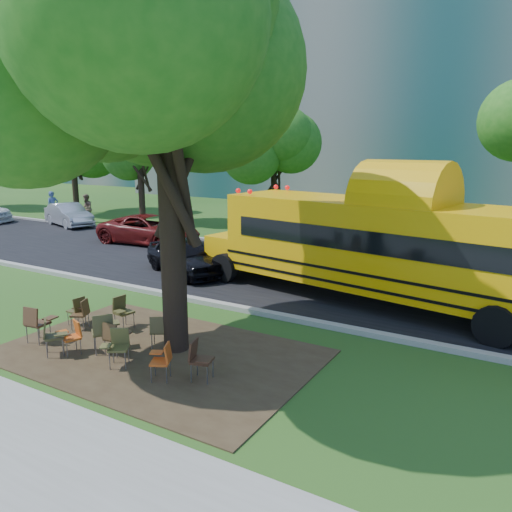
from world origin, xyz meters
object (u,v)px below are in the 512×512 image
Objects in this scene: chair_10 at (122,309)px; bg_car_silver at (69,215)px; chair_6 at (163,358)px; bg_car_red at (149,230)px; chair_3 at (72,334)px; chair_7 at (199,357)px; chair_2 at (104,329)px; black_car at (185,256)px; main_tree at (167,85)px; chair_8 at (78,308)px; chair_9 at (82,311)px; chair_4 at (114,335)px; school_bus at (398,248)px; chair_11 at (160,328)px; chair_0 at (36,321)px; chair_1 at (51,333)px; pedestrian_b at (87,209)px; chair_5 at (118,344)px; pedestrian_a at (53,207)px.

chair_10 is 0.21× the size of bg_car_silver.
bg_car_red is (-9.94, 10.54, 0.21)m from chair_6.
chair_7 reaches higher than chair_3.
chair_2 is 7.14m from black_car.
main_tree is 5.53m from chair_6.
chair_9 is (0.32, -0.15, 0.01)m from chair_8.
chair_4 is 1.74m from chair_10.
chair_8 is at bearing -22.74° from chair_3.
chair_3 is 19.38m from bg_car_silver.
main_tree is at bearing -122.54° from chair_3.
chair_4 is at bearing -136.27° from chair_9.
chair_2 is 0.19× the size of bg_car_red.
chair_8 is (-1.94, 0.91, -0.10)m from chair_2.
chair_2 is at bearing -115.99° from school_bus.
chair_6 is at bearing -62.74° from chair_2.
bg_car_silver is at bearing 28.42° from chair_6.
bg_car_red reaches higher than chair_11.
chair_8 is (-0.15, 1.32, -0.09)m from chair_0.
chair_11 is (0.91, 0.83, -0.09)m from chair_2.
chair_0 is at bearing -159.92° from chair_1.
chair_7 is at bearing -35.59° from main_tree.
bg_car_silver is at bearing 147.20° from main_tree.
chair_11 is (1.71, -0.50, -0.02)m from chair_10.
chair_7 is at bearing -97.66° from school_bus.
chair_3 is 20.50m from pedestrian_b.
pedestrian_b reaches higher than chair_2.
chair_7 is 0.50× the size of pedestrian_b.
chair_2 is at bearing 52.95° from chair_6.
chair_5 is 20.43m from bg_car_silver.
school_bus is 13.58× the size of chair_0.
chair_7 is at bearing -125.14° from chair_9.
chair_3 is at bearing -143.54° from main_tree.
chair_8 is (-3.96, 1.27, -0.00)m from chair_6.
chair_7 is (0.64, 0.33, 0.05)m from chair_6.
chair_2 reaches higher than chair_9.
chair_1 reaches higher than chair_9.
bg_car_silver reaches higher than chair_10.
black_car reaches higher than chair_1.
main_tree reaches higher than bg_car_silver.
chair_6 is 0.19× the size of bg_car_silver.
main_tree is 11.34× the size of chair_5.
chair_8 is at bearing -57.49° from chair_5.
bg_car_silver is at bearing 91.36° from black_car.
chair_4 is 13.11m from bg_car_red.
chair_3 is 0.97× the size of chair_9.
pedestrian_a is at bearing 179.97° from chair_1.
pedestrian_a reaches higher than bg_car_red.
chair_5 is at bearing -0.55° from pedestrian_b.
chair_11 is 12.87m from bg_car_red.
chair_4 is (-4.40, -6.62, -1.25)m from school_bus.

